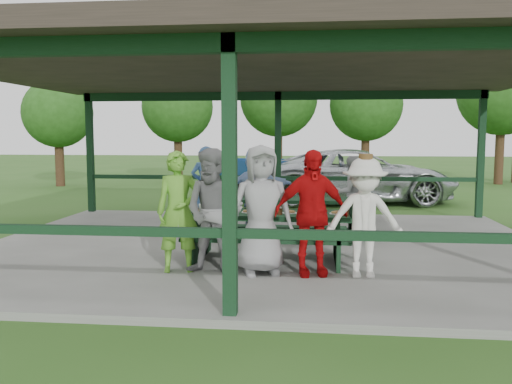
# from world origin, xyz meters

# --- Properties ---
(ground) EXTENTS (90.00, 90.00, 0.00)m
(ground) POSITION_xyz_m (0.00, 0.00, 0.00)
(ground) COLOR #2C571B
(ground) RESTS_ON ground
(concrete_slab) EXTENTS (10.00, 8.00, 0.10)m
(concrete_slab) POSITION_xyz_m (0.00, 0.00, 0.05)
(concrete_slab) COLOR slate
(concrete_slab) RESTS_ON ground
(pavilion_structure) EXTENTS (10.60, 8.60, 3.24)m
(pavilion_structure) POSITION_xyz_m (0.00, 0.00, 3.17)
(pavilion_structure) COLOR black
(pavilion_structure) RESTS_ON concrete_slab
(picnic_table_near) EXTENTS (2.49, 1.39, 0.75)m
(picnic_table_near) POSITION_xyz_m (0.19, -1.20, 0.57)
(picnic_table_near) COLOR black
(picnic_table_near) RESTS_ON concrete_slab
(picnic_table_far) EXTENTS (2.85, 1.39, 0.75)m
(picnic_table_far) POSITION_xyz_m (0.37, 0.80, 0.58)
(picnic_table_far) COLOR black
(picnic_table_far) RESTS_ON concrete_slab
(table_setting) EXTENTS (2.39, 0.45, 0.10)m
(table_setting) POSITION_xyz_m (-0.02, -1.18, 0.88)
(table_setting) COLOR white
(table_setting) RESTS_ON picnic_table_near
(contestant_green) EXTENTS (0.72, 0.56, 1.73)m
(contestant_green) POSITION_xyz_m (-1.02, -2.00, 0.97)
(contestant_green) COLOR #60A92E
(contestant_green) RESTS_ON concrete_slab
(contestant_grey_left) EXTENTS (0.96, 0.80, 1.77)m
(contestant_grey_left) POSITION_xyz_m (-0.49, -2.10, 0.99)
(contestant_grey_left) COLOR gray
(contestant_grey_left) RESTS_ON concrete_slab
(contestant_grey_mid) EXTENTS (1.02, 0.81, 1.82)m
(contestant_grey_mid) POSITION_xyz_m (0.16, -2.01, 1.01)
(contestant_grey_mid) COLOR #939396
(contestant_grey_mid) RESTS_ON concrete_slab
(contestant_red) EXTENTS (1.10, 0.66, 1.76)m
(contestant_red) POSITION_xyz_m (0.86, -2.00, 0.98)
(contestant_red) COLOR #BE0A0D
(contestant_red) RESTS_ON concrete_slab
(contestant_white_fedora) EXTENTS (1.08, 0.64, 1.70)m
(contestant_white_fedora) POSITION_xyz_m (1.59, -2.04, 0.93)
(contestant_white_fedora) COLOR white
(contestant_white_fedora) RESTS_ON concrete_slab
(spectator_lblue) EXTENTS (1.69, 1.00, 1.73)m
(spectator_lblue) POSITION_xyz_m (-0.30, 1.55, 0.97)
(spectator_lblue) COLOR #93AEE3
(spectator_lblue) RESTS_ON concrete_slab
(spectator_blue) EXTENTS (0.72, 0.59, 1.71)m
(spectator_blue) POSITION_xyz_m (-1.48, 2.15, 0.96)
(spectator_blue) COLOR #3D649F
(spectator_blue) RESTS_ON concrete_slab
(spectator_grey) EXTENTS (0.92, 0.83, 1.53)m
(spectator_grey) POSITION_xyz_m (1.64, 1.72, 0.87)
(spectator_grey) COLOR #9A9A9D
(spectator_grey) RESTS_ON concrete_slab
(pickup_truck) EXTENTS (6.12, 3.33, 1.63)m
(pickup_truck) POSITION_xyz_m (2.22, 7.20, 0.81)
(pickup_truck) COLOR silver
(pickup_truck) RESTS_ON ground
(farm_trailer) EXTENTS (4.05, 2.17, 1.40)m
(farm_trailer) POSITION_xyz_m (-0.55, 7.18, 0.69)
(farm_trailer) COLOR #1B4C96
(farm_trailer) RESTS_ON ground
(tree_far_left) EXTENTS (3.10, 3.10, 4.84)m
(tree_far_left) POSITION_xyz_m (-5.09, 13.87, 3.27)
(tree_far_left) COLOR #331D14
(tree_far_left) RESTS_ON ground
(tree_left) EXTENTS (3.51, 3.51, 5.48)m
(tree_left) POSITION_xyz_m (-0.76, 15.19, 3.71)
(tree_left) COLOR #331D14
(tree_left) RESTS_ON ground
(tree_mid) EXTENTS (3.18, 3.18, 4.96)m
(tree_mid) POSITION_xyz_m (3.11, 14.81, 3.35)
(tree_mid) COLOR #331D14
(tree_mid) RESTS_ON ground
(tree_right) EXTENTS (3.63, 3.63, 5.67)m
(tree_right) POSITION_xyz_m (8.57, 14.12, 3.84)
(tree_right) COLOR #331D14
(tree_right) RESTS_ON ground
(tree_edge_left) EXTENTS (2.76, 2.76, 4.32)m
(tree_edge_left) POSITION_xyz_m (-9.34, 11.35, 2.91)
(tree_edge_left) COLOR #331D14
(tree_edge_left) RESTS_ON ground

